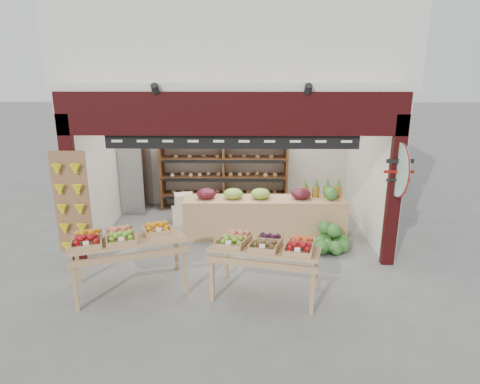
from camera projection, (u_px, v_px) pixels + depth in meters
name	position (u px, v px, depth m)	size (l,w,h in m)	color
ground	(234.00, 239.00, 8.68)	(60.00, 60.00, 0.00)	slate
shop_structure	(235.00, 38.00, 9.06)	(6.36, 5.12, 5.40)	silver
banana_board	(72.00, 205.00, 7.26)	(0.60, 0.15, 1.80)	#895E3E
gift_sign	(399.00, 170.00, 7.03)	(0.04, 0.93, 0.92)	#AFDCBF
back_shelving	(224.00, 163.00, 10.21)	(3.04, 0.50, 1.87)	brown
refrigerator	(135.00, 177.00, 10.11)	(0.65, 0.65, 1.66)	#AAACB1
cardboard_stack	(193.00, 211.00, 9.56)	(1.04, 0.82, 0.68)	silver
mid_counter	(264.00, 216.00, 8.70)	(3.26, 0.65, 1.03)	tan
display_table_left	(120.00, 239.00, 6.56)	(1.93, 1.45, 1.08)	tan
display_table_right	(266.00, 246.00, 6.42)	(1.76, 1.23, 1.02)	tan
watermelon_pile	(331.00, 241.00, 8.14)	(0.72, 0.68, 0.51)	#1D531B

